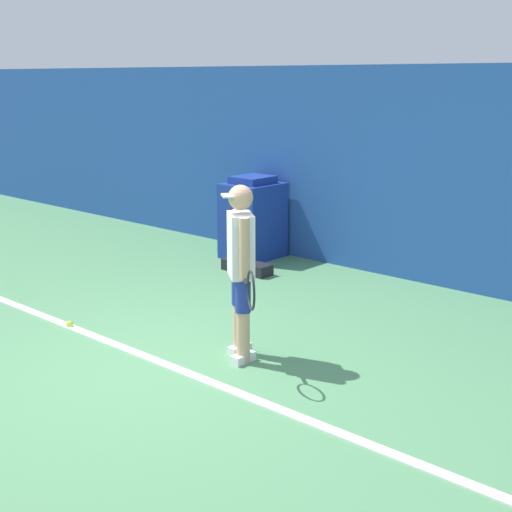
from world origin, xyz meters
TOP-DOWN VIEW (x-y plane):
  - ground_plane at (0.00, 0.00)m, footprint 24.00×24.00m
  - back_wall at (0.00, 3.91)m, footprint 24.00×0.10m
  - court_baseline at (0.00, 0.01)m, footprint 21.60×0.10m
  - tennis_player at (0.42, 0.58)m, footprint 0.76×0.63m
  - tennis_ball at (-1.45, 0.01)m, footprint 0.07×0.07m
  - covered_chair at (-2.02, 3.44)m, footprint 0.67×0.75m
  - equipment_bag at (-1.52, 2.77)m, footprint 0.71×0.25m

SIDE VIEW (x-z plane):
  - ground_plane at x=0.00m, z-range 0.00..0.00m
  - court_baseline at x=0.00m, z-range 0.00..0.01m
  - tennis_ball at x=-1.45m, z-range 0.00..0.07m
  - equipment_bag at x=-1.52m, z-range 0.00..0.15m
  - covered_chair at x=-2.02m, z-range -0.02..1.13m
  - tennis_player at x=0.42m, z-range 0.08..1.67m
  - back_wall at x=0.00m, z-range 0.00..2.63m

